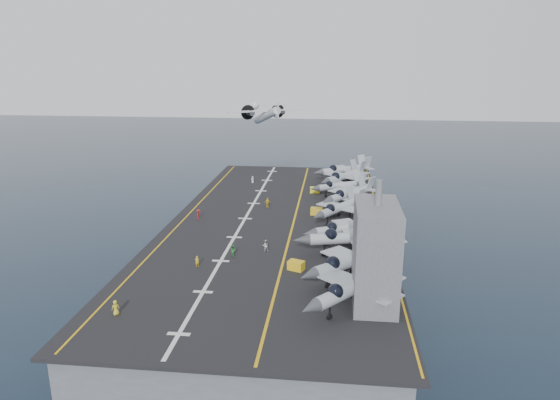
# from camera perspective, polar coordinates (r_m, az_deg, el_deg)

# --- Properties ---
(ground) EXTENTS (500.00, 500.00, 0.00)m
(ground) POSITION_cam_1_polar(r_m,az_deg,el_deg) (94.27, -0.27, -8.29)
(ground) COLOR #142135
(ground) RESTS_ON ground
(hull) EXTENTS (36.00, 90.00, 10.00)m
(hull) POSITION_cam_1_polar(r_m,az_deg,el_deg) (92.34, -0.27, -5.46)
(hull) COLOR #56595E
(hull) RESTS_ON ground
(flight_deck) EXTENTS (38.00, 92.00, 0.40)m
(flight_deck) POSITION_cam_1_polar(r_m,az_deg,el_deg) (90.59, -0.27, -2.39)
(flight_deck) COLOR black
(flight_deck) RESTS_ON hull
(foul_line) EXTENTS (0.35, 90.00, 0.02)m
(foul_line) POSITION_cam_1_polar(r_m,az_deg,el_deg) (90.24, 1.62, -2.32)
(foul_line) COLOR gold
(foul_line) RESTS_ON flight_deck
(landing_centerline) EXTENTS (0.50, 90.00, 0.02)m
(landing_centerline) POSITION_cam_1_polar(r_m,az_deg,el_deg) (91.36, -4.02, -2.13)
(landing_centerline) COLOR silver
(landing_centerline) RESTS_ON flight_deck
(deck_edge_port) EXTENTS (0.25, 90.00, 0.02)m
(deck_edge_port) POSITION_cam_1_polar(r_m,az_deg,el_deg) (93.89, -10.64, -1.87)
(deck_edge_port) COLOR gold
(deck_edge_port) RESTS_ON flight_deck
(deck_edge_stbd) EXTENTS (0.25, 90.00, 0.02)m
(deck_edge_stbd) POSITION_cam_1_polar(r_m,az_deg,el_deg) (90.41, 11.47, -2.61)
(deck_edge_stbd) COLOR gold
(deck_edge_stbd) RESTS_ON flight_deck
(island_superstructure) EXTENTS (5.00, 10.00, 15.00)m
(island_superstructure) POSITION_cam_1_polar(r_m,az_deg,el_deg) (59.43, 10.92, -4.76)
(island_superstructure) COLOR #56595E
(island_superstructure) RESTS_ON flight_deck
(fighter_jet_0) EXTENTS (17.85, 18.38, 5.35)m
(fighter_jet_0) POSITION_cam_1_polar(r_m,az_deg,el_deg) (59.45, 8.53, -9.69)
(fighter_jet_0) COLOR #969DA6
(fighter_jet_0) RESTS_ON flight_deck
(fighter_jet_1) EXTENTS (18.37, 18.24, 5.39)m
(fighter_jet_1) POSITION_cam_1_polar(r_m,az_deg,el_deg) (66.58, 8.22, -6.78)
(fighter_jet_1) COLOR gray
(fighter_jet_1) RESTS_ON flight_deck
(fighter_jet_2) EXTENTS (18.35, 14.33, 5.65)m
(fighter_jet_2) POSITION_cam_1_polar(r_m,az_deg,el_deg) (74.64, 8.54, -4.16)
(fighter_jet_2) COLOR #9EA5AF
(fighter_jet_2) RESTS_ON flight_deck
(fighter_jet_3) EXTENTS (16.96, 14.90, 4.93)m
(fighter_jet_3) POSITION_cam_1_polar(r_m,az_deg,el_deg) (79.69, 7.97, -3.11)
(fighter_jet_3) COLOR #A0AAB2
(fighter_jet_3) RESTS_ON flight_deck
(fighter_jet_4) EXTENTS (15.84, 17.16, 4.96)m
(fighter_jet_4) POSITION_cam_1_polar(r_m,az_deg,el_deg) (90.41, 6.89, -0.77)
(fighter_jet_4) COLOR #97A0A7
(fighter_jet_4) RESTS_ON flight_deck
(fighter_jet_5) EXTENTS (17.05, 17.90, 5.19)m
(fighter_jet_5) POSITION_cam_1_polar(r_m,az_deg,el_deg) (99.37, 8.02, 0.78)
(fighter_jet_5) COLOR gray
(fighter_jet_5) RESTS_ON flight_deck
(fighter_jet_6) EXTENTS (15.74, 14.24, 4.55)m
(fighter_jet_6) POSITION_cam_1_polar(r_m,az_deg,el_deg) (107.00, 6.98, 1.73)
(fighter_jet_6) COLOR #9AA3AC
(fighter_jet_6) RESTS_ON flight_deck
(fighter_jet_7) EXTENTS (17.50, 18.81, 5.43)m
(fighter_jet_7) POSITION_cam_1_polar(r_m,az_deg,el_deg) (113.80, 7.37, 2.79)
(fighter_jet_7) COLOR #98A3AA
(fighter_jet_7) RESTS_ON flight_deck
(fighter_jet_8) EXTENTS (18.72, 17.25, 5.41)m
(fighter_jet_8) POSITION_cam_1_polar(r_m,az_deg,el_deg) (120.82, 7.45, 3.54)
(fighter_jet_8) COLOR gray
(fighter_jet_8) RESTS_ON flight_deck
(tow_cart_a) EXTENTS (2.52, 2.11, 1.29)m
(tow_cart_a) POSITION_cam_1_polar(r_m,az_deg,el_deg) (69.44, 1.85, -7.48)
(tow_cart_a) COLOR gold
(tow_cart_a) RESTS_ON flight_deck
(tow_cart_b) EXTENTS (2.34, 1.61, 1.34)m
(tow_cart_b) POSITION_cam_1_polar(r_m,az_deg,el_deg) (93.53, 4.21, -1.28)
(tow_cart_b) COLOR gold
(tow_cart_b) RESTS_ON flight_deck
(tow_cart_c) EXTENTS (2.16, 1.47, 1.25)m
(tow_cart_c) POSITION_cam_1_polar(r_m,az_deg,el_deg) (108.83, 4.00, 1.15)
(tow_cart_c) COLOR yellow
(tow_cart_c) RESTS_ON flight_deck
(crew_0) EXTENTS (1.29, 1.24, 1.80)m
(crew_0) POSITION_cam_1_polar(r_m,az_deg,el_deg) (60.82, -18.27, -11.61)
(crew_0) COLOR gold
(crew_0) RESTS_ON flight_deck
(crew_1) EXTENTS (1.15, 1.07, 1.59)m
(crew_1) POSITION_cam_1_polar(r_m,az_deg,el_deg) (71.29, -9.46, -6.93)
(crew_1) COLOR yellow
(crew_1) RESTS_ON flight_deck
(crew_2) EXTENTS (1.24, 1.26, 1.77)m
(crew_2) POSITION_cam_1_polar(r_m,az_deg,el_deg) (74.18, -5.35, -5.78)
(crew_2) COLOR #298833
(crew_2) RESTS_ON flight_deck
(crew_3) EXTENTS (0.75, 1.11, 1.82)m
(crew_3) POSITION_cam_1_polar(r_m,az_deg,el_deg) (91.84, -9.30, -1.62)
(crew_3) COLOR #B21919
(crew_3) RESTS_ON flight_deck
(crew_4) EXTENTS (1.24, 0.88, 1.95)m
(crew_4) POSITION_cam_1_polar(r_m,az_deg,el_deg) (97.66, -1.44, -0.32)
(crew_4) COLOR yellow
(crew_4) RESTS_ON flight_deck
(crew_5) EXTENTS (1.14, 1.14, 1.61)m
(crew_5) POSITION_cam_1_polar(r_m,az_deg,el_deg) (117.39, -3.15, 2.34)
(crew_5) COLOR silver
(crew_5) RESTS_ON flight_deck
(crew_7) EXTENTS (1.25, 1.00, 1.82)m
(crew_7) POSITION_cam_1_polar(r_m,az_deg,el_deg) (75.79, -1.68, -5.22)
(crew_7) COLOR silver
(crew_7) RESTS_ON flight_deck
(transport_plane) EXTENTS (26.95, 24.66, 5.27)m
(transport_plane) POSITION_cam_1_polar(r_m,az_deg,el_deg) (139.26, -1.55, 9.64)
(transport_plane) COLOR silver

